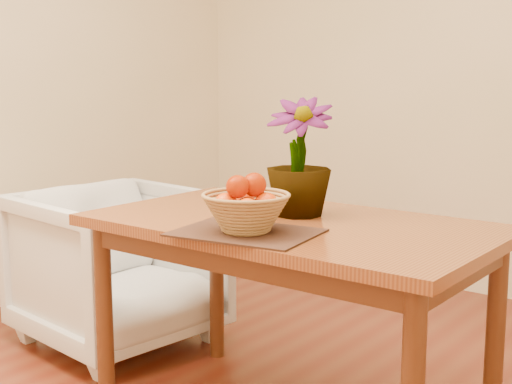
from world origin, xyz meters
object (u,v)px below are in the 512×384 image
Objects in this scene: potted_plant at (299,157)px; armchair at (119,259)px; wicker_basket at (246,214)px; table at (291,245)px.

potted_plant reaches higher than armchair.
wicker_basket is 0.67× the size of potted_plant.
armchair is at bearing 158.83° from wicker_basket.
potted_plant is at bearing 96.04° from wicker_basket.
table is at bearing -97.26° from potted_plant.
wicker_basket reaches higher than table.
potted_plant reaches higher than wicker_basket.
potted_plant reaches higher than table.
table is 0.30m from wicker_basket.
table is 3.33× the size of potted_plant.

